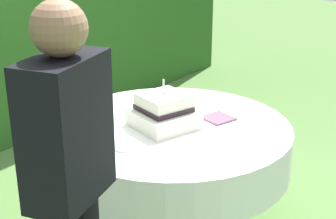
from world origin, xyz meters
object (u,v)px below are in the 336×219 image
(serving_plate_far, at_px, (124,148))
(serving_plate_near, at_px, (125,107))
(serving_plate_left, at_px, (265,120))
(wedding_cake, at_px, (164,112))
(standing_person, at_px, (70,179))
(cake_table, at_px, (172,146))
(napkin_stack, at_px, (218,118))

(serving_plate_far, bearing_deg, serving_plate_near, 41.02)
(serving_plate_left, bearing_deg, serving_plate_far, 152.56)
(wedding_cake, bearing_deg, standing_person, -162.37)
(serving_plate_left, bearing_deg, cake_table, 133.48)
(cake_table, relative_size, serving_plate_far, 13.65)
(cake_table, distance_m, serving_plate_near, 0.43)
(wedding_cake, xyz_separation_m, serving_plate_near, (0.09, 0.38, -0.08))
(serving_plate_near, bearing_deg, serving_plate_far, -138.98)
(wedding_cake, bearing_deg, serving_plate_far, -177.35)
(serving_plate_left, distance_m, standing_person, 1.44)
(napkin_stack, xyz_separation_m, standing_person, (-1.28, -0.13, 0.19))
(wedding_cake, height_order, serving_plate_near, wedding_cake)
(wedding_cake, height_order, standing_person, standing_person)
(cake_table, relative_size, wedding_cake, 3.42)
(serving_plate_near, bearing_deg, serving_plate_left, -67.64)
(wedding_cake, bearing_deg, napkin_stack, -34.14)
(serving_plate_left, distance_m, napkin_stack, 0.28)
(standing_person, bearing_deg, napkin_stack, 5.61)
(wedding_cake, distance_m, serving_plate_near, 0.40)
(serving_plate_left, height_order, napkin_stack, same)
(cake_table, bearing_deg, serving_plate_far, 178.71)
(serving_plate_near, height_order, standing_person, standing_person)
(wedding_cake, height_order, napkin_stack, wedding_cake)
(serving_plate_far, height_order, napkin_stack, same)
(serving_plate_far, distance_m, napkin_stack, 0.67)
(standing_person, bearing_deg, wedding_cake, 17.63)
(cake_table, height_order, standing_person, standing_person)
(serving_plate_far, bearing_deg, serving_plate_left, -27.44)
(cake_table, distance_m, serving_plate_far, 0.43)
(wedding_cake, xyz_separation_m, serving_plate_far, (-0.36, -0.02, -0.08))
(serving_plate_left, xyz_separation_m, napkin_stack, (-0.14, 0.24, 0.00))
(serving_plate_far, height_order, standing_person, standing_person)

